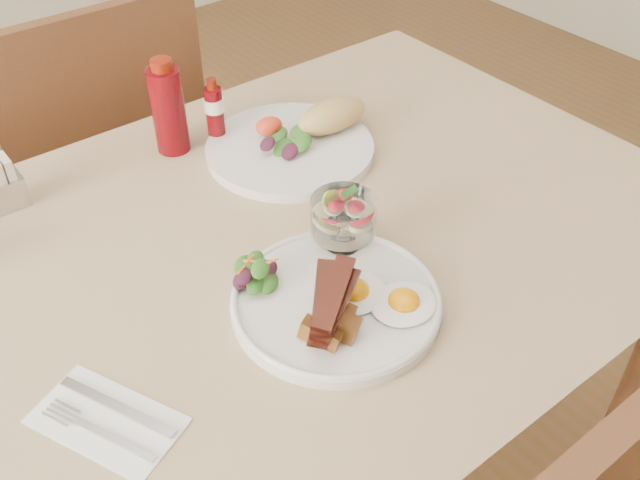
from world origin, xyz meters
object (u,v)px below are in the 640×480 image
table (270,289)px  second_plate (300,139)px  chair_far (103,171)px  fruit_cup (343,216)px  main_plate (336,302)px  ketchup_bottle (168,109)px  hot_sauce_bottle (215,112)px

table → second_plate: 0.29m
chair_far → second_plate: size_ratio=2.95×
table → fruit_cup: size_ratio=14.21×
table → main_plate: 0.19m
table → fruit_cup: 0.19m
table → main_plate: main_plate is taller
ketchup_bottle → hot_sauce_bottle: 0.08m
table → second_plate: size_ratio=4.22×
hot_sauce_bottle → chair_far: bearing=104.1°
second_plate → fruit_cup: bearing=-114.4°
main_plate → second_plate: second_plate is taller
hot_sauce_bottle → main_plate: bearing=-101.7°
table → second_plate: bearing=42.6°
main_plate → ketchup_bottle: ketchup_bottle is taller
fruit_cup → ketchup_bottle: (-0.06, 0.39, 0.01)m
chair_far → second_plate: chair_far is taller
main_plate → second_plate: 0.39m
second_plate → hot_sauce_bottle: size_ratio=2.59×
ketchup_bottle → table: bearing=-94.0°
second_plate → ketchup_bottle: ketchup_bottle is taller
chair_far → hot_sauce_bottle: chair_far is taller
fruit_cup → second_plate: 0.29m
fruit_cup → ketchup_bottle: bearing=98.0°
table → fruit_cup: (0.08, -0.08, 0.16)m
chair_far → ketchup_bottle: bearing=-86.4°
second_plate → ketchup_bottle: (-0.17, 0.14, 0.06)m
table → chair_far: chair_far is taller
chair_far → second_plate: bearing=-68.1°
chair_far → ketchup_bottle: chair_far is taller
main_plate → table: bearing=90.6°
chair_far → fruit_cup: 0.80m
ketchup_bottle → chair_far: bearing=93.6°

